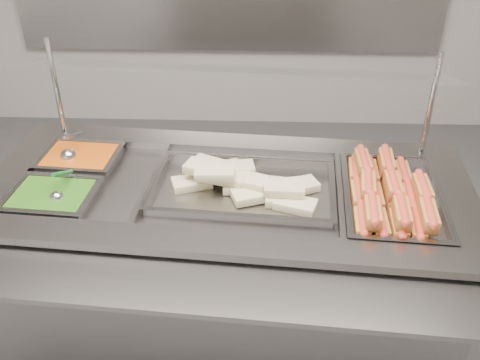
{
  "coord_description": "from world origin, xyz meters",
  "views": [
    {
      "loc": [
        0.22,
        -1.34,
        1.9
      ],
      "look_at": [
        0.16,
        0.27,
        0.86
      ],
      "focal_mm": 40.0,
      "sensor_mm": 36.0,
      "label": 1
    }
  ],
  "objects_px": {
    "steam_counter": "(228,272)",
    "serving_spoon": "(58,193)",
    "pan_hotdogs": "(391,204)",
    "ladle": "(69,155)",
    "sneeze_guard": "(234,73)",
    "pan_wraps": "(243,191)"
  },
  "relations": [
    {
      "from": "ladle",
      "to": "pan_hotdogs",
      "type": "bearing_deg",
      "value": -10.14
    },
    {
      "from": "steam_counter",
      "to": "ladle",
      "type": "xyz_separation_m",
      "value": [
        -0.63,
        0.17,
        0.43
      ]
    },
    {
      "from": "pan_hotdogs",
      "to": "pan_wraps",
      "type": "distance_m",
      "value": 0.53
    },
    {
      "from": "sneeze_guard",
      "to": "pan_wraps",
      "type": "bearing_deg",
      "value": -79.1
    },
    {
      "from": "pan_wraps",
      "to": "pan_hotdogs",
      "type": "bearing_deg",
      "value": -4.45
    },
    {
      "from": "sneeze_guard",
      "to": "serving_spoon",
      "type": "distance_m",
      "value": 0.75
    },
    {
      "from": "steam_counter",
      "to": "serving_spoon",
      "type": "height_order",
      "value": "serving_spoon"
    },
    {
      "from": "pan_hotdogs",
      "to": "ladle",
      "type": "distance_m",
      "value": 1.24
    },
    {
      "from": "sneeze_guard",
      "to": "pan_wraps",
      "type": "height_order",
      "value": "sneeze_guard"
    },
    {
      "from": "pan_wraps",
      "to": "serving_spoon",
      "type": "bearing_deg",
      "value": -171.93
    },
    {
      "from": "steam_counter",
      "to": "pan_hotdogs",
      "type": "relative_size",
      "value": 3.37
    },
    {
      "from": "steam_counter",
      "to": "pan_wraps",
      "type": "bearing_deg",
      "value": -4.45
    },
    {
      "from": "pan_hotdogs",
      "to": "serving_spoon",
      "type": "distance_m",
      "value": 1.17
    },
    {
      "from": "pan_wraps",
      "to": "ladle",
      "type": "xyz_separation_m",
      "value": [
        -0.69,
        0.18,
        0.03
      ]
    },
    {
      "from": "ladle",
      "to": "serving_spoon",
      "type": "xyz_separation_m",
      "value": [
        0.05,
        -0.27,
        0.0
      ]
    },
    {
      "from": "sneeze_guard",
      "to": "serving_spoon",
      "type": "height_order",
      "value": "sneeze_guard"
    },
    {
      "from": "steam_counter",
      "to": "serving_spoon",
      "type": "xyz_separation_m",
      "value": [
        -0.59,
        -0.1,
        0.43
      ]
    },
    {
      "from": "steam_counter",
      "to": "serving_spoon",
      "type": "bearing_deg",
      "value": -170.75
    },
    {
      "from": "pan_wraps",
      "to": "serving_spoon",
      "type": "xyz_separation_m",
      "value": [
        -0.64,
        -0.09,
        0.03
      ]
    },
    {
      "from": "pan_hotdogs",
      "to": "ladle",
      "type": "bearing_deg",
      "value": 169.86
    },
    {
      "from": "pan_wraps",
      "to": "sneeze_guard",
      "type": "bearing_deg",
      "value": 100.9
    },
    {
      "from": "pan_hotdogs",
      "to": "pan_wraps",
      "type": "bearing_deg",
      "value": 175.55
    }
  ]
}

